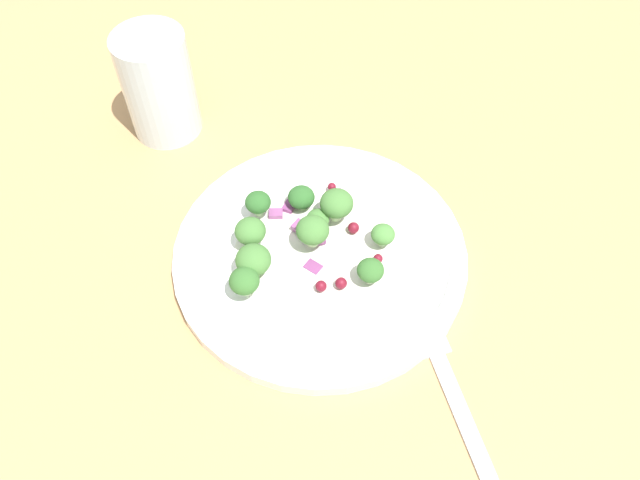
# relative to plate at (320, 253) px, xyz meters

# --- Properties ---
(ground_plane) EXTENTS (1.80, 1.80, 0.02)m
(ground_plane) POSITION_rel_plate_xyz_m (0.02, -0.01, -0.02)
(ground_plane) COLOR tan
(plate) EXTENTS (0.24, 0.24, 0.02)m
(plate) POSITION_rel_plate_xyz_m (0.00, 0.00, 0.00)
(plate) COLOR white
(plate) RESTS_ON ground_plane
(dressing_pool) EXTENTS (0.14, 0.14, 0.00)m
(dressing_pool) POSITION_rel_plate_xyz_m (-0.00, 0.00, 0.00)
(dressing_pool) COLOR white
(dressing_pool) RESTS_ON plate
(broccoli_floret_0) EXTENTS (0.02, 0.02, 0.02)m
(broccoli_floret_0) POSITION_rel_plate_xyz_m (-0.03, 0.04, 0.02)
(broccoli_floret_0) COLOR #ADD18E
(broccoli_floret_0) RESTS_ON plate
(broccoli_floret_1) EXTENTS (0.02, 0.02, 0.02)m
(broccoli_floret_1) POSITION_rel_plate_xyz_m (-0.05, 0.00, 0.02)
(broccoli_floret_1) COLOR #9EC684
(broccoli_floret_1) RESTS_ON plate
(broccoli_floret_2) EXTENTS (0.03, 0.03, 0.03)m
(broccoli_floret_2) POSITION_rel_plate_xyz_m (0.05, -0.01, 0.02)
(broccoli_floret_2) COLOR #ADD18E
(broccoli_floret_2) RESTS_ON plate
(broccoli_floret_3) EXTENTS (0.03, 0.03, 0.03)m
(broccoli_floret_3) POSITION_rel_plate_xyz_m (-0.02, -0.03, 0.03)
(broccoli_floret_3) COLOR #ADD18E
(broccoli_floret_3) RESTS_ON plate
(broccoli_floret_4) EXTENTS (0.02, 0.02, 0.02)m
(broccoli_floret_4) POSITION_rel_plate_xyz_m (-0.00, -0.02, 0.02)
(broccoli_floret_4) COLOR #8EB77A
(broccoli_floret_4) RESTS_ON plate
(broccoli_floret_5) EXTENTS (0.03, 0.03, 0.03)m
(broccoli_floret_5) POSITION_rel_plate_xyz_m (0.01, -0.00, 0.03)
(broccoli_floret_5) COLOR #ADD18E
(broccoli_floret_5) RESTS_ON plate
(broccoli_floret_6) EXTENTS (0.02, 0.02, 0.02)m
(broccoli_floret_6) POSITION_rel_plate_xyz_m (0.01, -0.05, 0.02)
(broccoli_floret_6) COLOR #ADD18E
(broccoli_floret_6) RESTS_ON plate
(broccoli_floret_7) EXTENTS (0.03, 0.03, 0.03)m
(broccoli_floret_7) POSITION_rel_plate_xyz_m (0.06, 0.02, 0.02)
(broccoli_floret_7) COLOR #ADD18E
(broccoli_floret_7) RESTS_ON plate
(broccoli_floret_8) EXTENTS (0.02, 0.02, 0.02)m
(broccoli_floret_8) POSITION_rel_plate_xyz_m (0.05, -0.04, 0.02)
(broccoli_floret_8) COLOR #8EB77A
(broccoli_floret_8) RESTS_ON plate
(broccoli_floret_9) EXTENTS (0.02, 0.02, 0.02)m
(broccoli_floret_9) POSITION_rel_plate_xyz_m (0.06, 0.03, 0.02)
(broccoli_floret_9) COLOR #ADD18E
(broccoli_floret_9) RESTS_ON plate
(cranberry_0) EXTENTS (0.01, 0.01, 0.01)m
(cranberry_0) POSITION_rel_plate_xyz_m (-0.01, 0.04, 0.01)
(cranberry_0) COLOR maroon
(cranberry_0) RESTS_ON plate
(cranberry_1) EXTENTS (0.01, 0.01, 0.01)m
(cranberry_1) POSITION_rel_plate_xyz_m (-0.04, 0.02, 0.01)
(cranberry_1) COLOR maroon
(cranberry_1) RESTS_ON plate
(cranberry_2) EXTENTS (0.01, 0.01, 0.01)m
(cranberry_2) POSITION_rel_plate_xyz_m (-0.03, -0.01, 0.01)
(cranberry_2) COLOR maroon
(cranberry_2) RESTS_ON plate
(cranberry_3) EXTENTS (0.01, 0.01, 0.01)m
(cranberry_3) POSITION_rel_plate_xyz_m (-0.02, -0.06, 0.01)
(cranberry_3) COLOR maroon
(cranberry_3) RESTS_ON plate
(cranberry_4) EXTENTS (0.01, 0.01, 0.01)m
(cranberry_4) POSITION_rel_plate_xyz_m (0.01, 0.04, 0.01)
(cranberry_4) COLOR maroon
(cranberry_4) RESTS_ON plate
(onion_bit_0) EXTENTS (0.01, 0.01, 0.01)m
(onion_bit_0) POSITION_rel_plate_xyz_m (0.02, -0.05, 0.01)
(onion_bit_0) COLOR #843D75
(onion_bit_0) RESTS_ON plate
(onion_bit_1) EXTENTS (0.01, 0.01, 0.00)m
(onion_bit_1) POSITION_rel_plate_xyz_m (-0.00, -0.01, 0.01)
(onion_bit_1) COLOR #843D75
(onion_bit_1) RESTS_ON plate
(onion_bit_2) EXTENTS (0.01, 0.01, 0.01)m
(onion_bit_2) POSITION_rel_plate_xyz_m (0.03, -0.04, 0.01)
(onion_bit_2) COLOR #934C84
(onion_bit_2) RESTS_ON plate
(onion_bit_3) EXTENTS (0.02, 0.02, 0.00)m
(onion_bit_3) POSITION_rel_plate_xyz_m (0.01, 0.02, 0.00)
(onion_bit_3) COLOR #843D75
(onion_bit_3) RESTS_ON plate
(onion_bit_4) EXTENTS (0.02, 0.02, 0.01)m
(onion_bit_4) POSITION_rel_plate_xyz_m (-0.02, -0.05, 0.01)
(onion_bit_4) COLOR #A35B93
(onion_bit_4) RESTS_ON plate
(onion_bit_5) EXTENTS (0.02, 0.02, 0.01)m
(onion_bit_5) POSITION_rel_plate_xyz_m (0.01, -0.02, 0.01)
(onion_bit_5) COLOR #934C84
(onion_bit_5) RESTS_ON plate
(fork) EXTENTS (0.04, 0.19, 0.01)m
(fork) POSITION_rel_plate_xyz_m (-0.08, 0.15, -0.01)
(fork) COLOR silver
(fork) RESTS_ON ground_plane
(water_glass) EXTENTS (0.07, 0.07, 0.10)m
(water_glass) POSITION_rel_plate_xyz_m (0.12, -0.18, 0.04)
(water_glass) COLOR silver
(water_glass) RESTS_ON ground_plane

